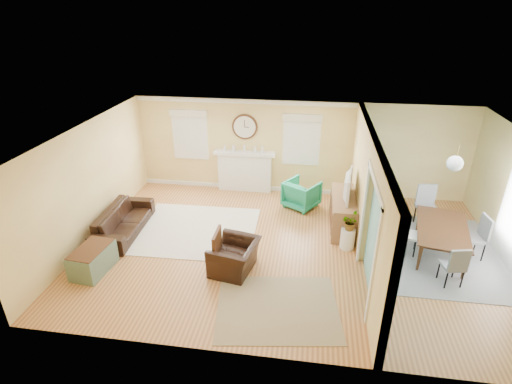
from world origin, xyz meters
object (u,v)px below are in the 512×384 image
sofa (123,221)px  eames_chair (235,257)px  green_chair (302,194)px  credenza (343,212)px  dining_table (442,240)px

sofa → eames_chair: eames_chair is taller
green_chair → sofa: bearing=57.0°
sofa → eames_chair: bearing=-112.9°
green_chair → eames_chair: bearing=99.9°
credenza → dining_table: size_ratio=0.90×
sofa → eames_chair: (2.86, -1.07, 0.02)m
sofa → green_chair: (4.06, 1.90, 0.07)m
dining_table → sofa: bearing=102.9°
sofa → dining_table: (7.12, 0.16, 0.02)m
credenza → dining_table: 2.21m
green_chair → dining_table: bearing=-177.7°
eames_chair → credenza: (2.21, 2.06, 0.08)m
sofa → eames_chair: 3.06m
sofa → dining_table: 7.13m
credenza → dining_table: credenza is taller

